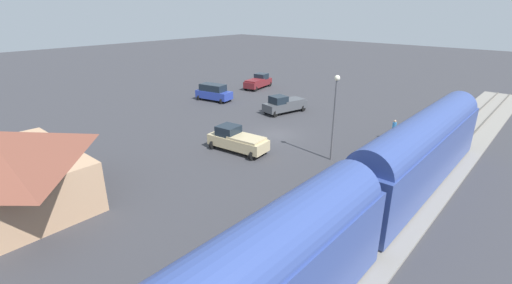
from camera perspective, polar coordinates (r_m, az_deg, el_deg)
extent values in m
plane|color=#38383D|center=(35.06, 3.23, 1.19)|extent=(200.00, 200.00, 0.00)
cube|color=gray|center=(29.23, 25.36, -4.86)|extent=(4.80, 70.00, 0.18)
cube|color=#59544C|center=(29.02, 26.75, -4.95)|extent=(0.10, 70.00, 0.12)
cube|color=#59544C|center=(29.33, 24.08, -4.24)|extent=(0.10, 70.00, 0.12)
cube|color=#B7B2A8|center=(30.32, 18.23, -2.80)|extent=(3.20, 46.00, 0.30)
cube|color=#33478C|center=(26.88, 24.93, -2.16)|extent=(2.90, 18.25, 3.70)
cube|color=gold|center=(27.37, 21.95, -1.99)|extent=(0.04, 16.79, 0.36)
cylinder|color=#33478C|center=(26.31, 25.50, 1.35)|extent=(2.75, 17.52, 2.76)
cube|color=#4C3323|center=(27.84, -27.39, -4.29)|extent=(1.10, 0.08, 2.10)
cylinder|color=brown|center=(27.00, 16.39, -4.21)|extent=(0.22, 0.22, 0.85)
cylinder|color=silver|center=(26.70, 16.55, -2.78)|extent=(0.36, 0.36, 0.62)
sphere|color=tan|center=(26.54, 16.64, -1.93)|extent=(0.24, 0.24, 0.24)
cylinder|color=#23284C|center=(35.68, 21.22, 1.35)|extent=(0.22, 0.22, 0.85)
cylinder|color=#2D72B7|center=(35.46, 21.37, 2.47)|extent=(0.36, 0.36, 0.62)
sphere|color=tan|center=(35.34, 21.46, 3.13)|extent=(0.24, 0.24, 0.24)
cube|color=#47494F|center=(42.46, 4.69, 5.85)|extent=(3.15, 5.71, 0.92)
cube|color=#19232D|center=(41.61, 3.63, 6.82)|extent=(2.08, 2.08, 0.84)
cylinder|color=black|center=(40.63, 3.10, 4.53)|extent=(0.22, 0.76, 0.76)
cylinder|color=black|center=(41.94, 1.64, 5.07)|extent=(0.22, 0.76, 0.76)
cylinder|color=black|center=(43.34, 7.60, 5.41)|extent=(0.22, 0.76, 0.76)
cylinder|color=black|center=(44.57, 6.10, 5.91)|extent=(0.22, 0.76, 0.76)
cube|color=#47494F|center=(42.92, 5.69, 6.75)|extent=(2.50, 3.32, 0.20)
cube|color=#283D9E|center=(48.27, -6.77, 7.60)|extent=(5.16, 2.76, 1.00)
cube|color=#19232D|center=(48.15, -6.96, 8.71)|extent=(3.67, 2.28, 0.88)
cylinder|color=black|center=(47.93, -4.30, 6.98)|extent=(0.22, 0.68, 0.68)
cylinder|color=black|center=(46.59, -5.54, 6.53)|extent=(0.22, 0.68, 0.68)
cylinder|color=black|center=(50.20, -7.86, 7.47)|extent=(0.22, 0.68, 0.68)
cylinder|color=black|center=(48.92, -9.13, 7.06)|extent=(0.22, 0.68, 0.68)
cube|color=#C6B284|center=(30.74, -2.93, -0.02)|extent=(5.58, 2.54, 0.92)
cube|color=#19232D|center=(31.05, -4.46, 1.89)|extent=(1.91, 1.90, 0.84)
cylinder|color=black|center=(31.59, -6.96, -0.45)|extent=(0.22, 0.76, 0.76)
cylinder|color=black|center=(32.80, -4.96, 0.44)|extent=(0.22, 0.76, 0.76)
cylinder|color=black|center=(29.07, -0.61, -2.22)|extent=(0.22, 0.76, 0.76)
cylinder|color=black|center=(30.38, 1.29, -1.18)|extent=(0.22, 0.76, 0.76)
cube|color=#C6B284|center=(30.00, -1.53, 0.62)|extent=(3.16, 2.18, 0.20)
cube|color=maroon|center=(55.56, 0.32, 9.48)|extent=(2.85, 5.66, 0.92)
cube|color=#19232D|center=(56.26, 0.87, 10.54)|extent=(1.99, 2.00, 0.84)
cylinder|color=black|center=(57.90, 0.70, 9.48)|extent=(0.22, 0.76, 0.76)
cylinder|color=black|center=(57.05, 2.20, 9.30)|extent=(0.22, 0.76, 0.76)
cylinder|color=black|center=(54.33, -1.66, 8.72)|extent=(0.22, 0.76, 0.76)
cylinder|color=black|center=(53.42, -0.10, 8.52)|extent=(0.22, 0.76, 0.76)
cube|color=maroon|center=(54.67, -0.20, 9.89)|extent=(2.34, 3.24, 0.20)
cylinder|color=#515156|center=(28.82, 12.38, 3.23)|extent=(0.16, 0.16, 6.57)
sphere|color=#EAE5C6|center=(28.00, 12.93, 10.00)|extent=(0.44, 0.44, 0.44)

